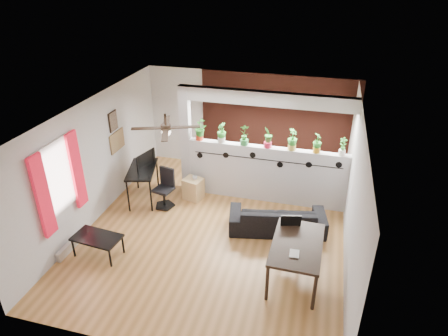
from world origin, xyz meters
TOP-DOWN VIEW (x-y plane):
  - room_shell at (0.00, 0.00)m, footprint 6.30×7.10m
  - partition_wall at (0.80, 1.50)m, footprint 3.60×0.18m
  - ceiling_header at (0.80, 1.50)m, footprint 3.60×0.18m
  - pier_column at (-1.11, 1.50)m, footprint 0.22×0.20m
  - brick_panel at (0.80, 2.97)m, footprint 3.90×0.05m
  - vine_decal at (0.80, 1.40)m, footprint 3.31×0.01m
  - window_assembly at (-2.56, -1.20)m, footprint 0.09×1.30m
  - baseboard_heater at (-2.54, -1.20)m, footprint 0.08×1.00m
  - corkboard at (-2.58, 0.95)m, footprint 0.03×0.60m
  - framed_art at (-2.58, 0.90)m, footprint 0.03×0.34m
  - ceiling_fan at (-0.80, -0.30)m, footprint 1.19×1.19m
  - potted_plant_0 at (-0.78, 1.50)m, footprint 0.30×0.30m
  - potted_plant_1 at (-0.25, 1.50)m, footprint 0.29×0.30m
  - potted_plant_2 at (0.27, 1.50)m, footprint 0.30×0.26m
  - potted_plant_3 at (0.80, 1.50)m, footprint 0.21×0.26m
  - potted_plant_4 at (1.33, 1.50)m, footprint 0.26×0.29m
  - potted_plant_5 at (1.85, 1.50)m, footprint 0.23×0.26m
  - potted_plant_6 at (2.38, 1.50)m, footprint 0.23×0.20m
  - sofa at (1.24, 0.39)m, footprint 1.98×1.09m
  - cube_shelf at (-0.84, 1.12)m, footprint 0.49×0.46m
  - cup at (-0.79, 1.12)m, footprint 0.12×0.12m
  - computer_desk at (-1.94, 0.79)m, footprint 0.86×1.23m
  - monitor at (-1.94, 0.94)m, footprint 0.35×0.15m
  - office_chair at (-1.34, 0.64)m, footprint 0.48×0.48m
  - dining_table at (1.74, -0.96)m, footprint 0.87×1.40m
  - book at (1.64, -1.26)m, footprint 0.16×0.22m
  - folding_chair at (1.59, -0.55)m, footprint 0.47×0.47m
  - coffee_table at (-1.92, -1.29)m, footprint 0.94×0.58m

SIDE VIEW (x-z plane):
  - baseboard_heater at x=-2.54m, z-range 0.00..0.18m
  - cube_shelf at x=-0.84m, z-range 0.00..0.51m
  - sofa at x=1.24m, z-range 0.00..0.55m
  - coffee_table at x=-1.92m, z-range 0.16..0.58m
  - office_chair at x=-1.34m, z-range -0.05..0.86m
  - cup at x=-0.79m, z-range 0.51..0.60m
  - folding_chair at x=1.59m, z-range 0.09..1.05m
  - dining_table at x=1.74m, z-range 0.30..1.05m
  - partition_wall at x=0.80m, z-range 0.00..1.35m
  - computer_desk at x=-1.94m, z-range 0.33..1.13m
  - book at x=1.64m, z-range 0.75..0.77m
  - monitor at x=-1.94m, z-range 0.81..1.00m
  - vine_decal at x=0.80m, z-range 0.93..1.23m
  - room_shell at x=0.00m, z-range -0.15..2.75m
  - pier_column at x=-1.11m, z-range 0.00..2.60m
  - brick_panel at x=0.80m, z-range 0.00..2.60m
  - corkboard at x=-2.58m, z-range 1.12..1.58m
  - window_assembly at x=-2.56m, z-range 0.73..2.28m
  - potted_plant_6 at x=2.38m, z-range 1.36..1.76m
  - potted_plant_5 at x=1.85m, z-range 1.36..1.80m
  - potted_plant_0 at x=-0.78m, z-range 1.36..1.82m
  - potted_plant_1 at x=-0.25m, z-range 1.36..1.82m
  - potted_plant_4 at x=1.33m, z-range 1.36..1.84m
  - potted_plant_3 at x=0.80m, z-range 1.36..1.84m
  - potted_plant_2 at x=0.27m, z-range 1.36..1.85m
  - framed_art at x=-2.58m, z-range 1.63..2.07m
  - ceiling_fan at x=-0.80m, z-range 2.10..2.53m
  - ceiling_header at x=0.80m, z-range 2.30..2.60m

